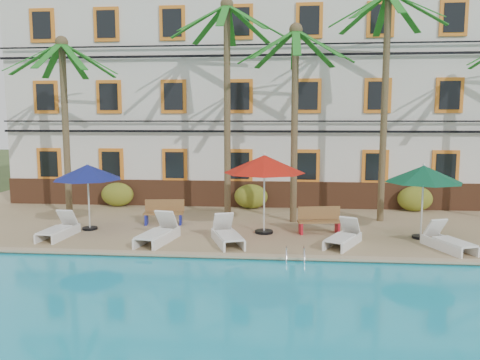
# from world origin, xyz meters

# --- Properties ---
(ground) EXTENTS (100.00, 100.00, 0.00)m
(ground) POSITION_xyz_m (0.00, 0.00, 0.00)
(ground) COLOR #384C23
(ground) RESTS_ON ground
(pool_deck) EXTENTS (30.00, 12.00, 0.25)m
(pool_deck) POSITION_xyz_m (0.00, 5.00, 0.12)
(pool_deck) COLOR tan
(pool_deck) RESTS_ON ground
(pool_coping) EXTENTS (30.00, 0.35, 0.06)m
(pool_coping) POSITION_xyz_m (0.00, -0.90, 0.28)
(pool_coping) COLOR tan
(pool_coping) RESTS_ON pool_deck
(hotel_building) EXTENTS (25.40, 6.44, 10.22)m
(hotel_building) POSITION_xyz_m (0.00, 9.98, 5.37)
(hotel_building) COLOR silver
(hotel_building) RESTS_ON pool_deck
(palm_a) EXTENTS (4.38, 4.38, 7.21)m
(palm_a) POSITION_xyz_m (-8.22, 4.00, 4.93)
(palm_a) COLOR brown
(palm_a) RESTS_ON pool_deck
(palm_b) EXTENTS (4.38, 4.38, 8.58)m
(palm_b) POSITION_xyz_m (-1.77, 4.35, 5.72)
(palm_b) COLOR brown
(palm_b) RESTS_ON pool_deck
(palm_c) EXTENTS (4.38, 4.38, 7.54)m
(palm_c) POSITION_xyz_m (0.85, 4.00, 5.12)
(palm_c) COLOR brown
(palm_c) RESTS_ON pool_deck
(palm_d) EXTENTS (4.38, 4.38, 8.92)m
(palm_d) POSITION_xyz_m (4.28, 4.48, 5.91)
(palm_d) COLOR brown
(palm_d) RESTS_ON pool_deck
(shrub_left) EXTENTS (1.50, 0.90, 1.10)m
(shrub_left) POSITION_xyz_m (-7.13, 6.60, 0.80)
(shrub_left) COLOR #2C5E1B
(shrub_left) RESTS_ON pool_deck
(shrub_mid) EXTENTS (1.50, 0.90, 1.10)m
(shrub_mid) POSITION_xyz_m (-0.97, 6.60, 0.80)
(shrub_mid) COLOR #2C5E1B
(shrub_mid) RESTS_ON pool_deck
(shrub_right) EXTENTS (1.50, 0.90, 1.10)m
(shrub_right) POSITION_xyz_m (6.18, 6.60, 0.80)
(shrub_right) COLOR #2C5E1B
(shrub_right) RESTS_ON pool_deck
(umbrella_blue) EXTENTS (2.45, 2.45, 2.45)m
(umbrella_blue) POSITION_xyz_m (-6.54, 2.03, 2.34)
(umbrella_blue) COLOR black
(umbrella_blue) RESTS_ON pool_deck
(umbrella_red) EXTENTS (2.84, 2.84, 2.83)m
(umbrella_red) POSITION_xyz_m (-0.21, 2.05, 2.67)
(umbrella_red) COLOR black
(umbrella_red) RESTS_ON pool_deck
(umbrella_green) EXTENTS (2.53, 2.53, 2.53)m
(umbrella_green) POSITION_xyz_m (5.07, 1.80, 2.41)
(umbrella_green) COLOR black
(umbrella_green) RESTS_ON pool_deck
(lounger_a) EXTENTS (0.77, 1.88, 0.87)m
(lounger_a) POSITION_xyz_m (-7.11, 0.82, 0.53)
(lounger_a) COLOR white
(lounger_a) RESTS_ON pool_deck
(lounger_b) EXTENTS (1.10, 2.14, 0.96)m
(lounger_b) POSITION_xyz_m (-3.59, 0.49, 0.56)
(lounger_b) COLOR white
(lounger_b) RESTS_ON pool_deck
(lounger_c) EXTENTS (1.32, 2.08, 0.93)m
(lounger_c) POSITION_xyz_m (-1.33, 0.51, 0.55)
(lounger_c) COLOR white
(lounger_c) RESTS_ON pool_deck
(lounger_d) EXTENTS (1.41, 1.91, 0.86)m
(lounger_d) POSITION_xyz_m (2.36, 0.61, 0.53)
(lounger_d) COLOR white
(lounger_d) RESTS_ON pool_deck
(lounger_e) EXTENTS (1.27, 1.95, 0.87)m
(lounger_e) POSITION_xyz_m (5.48, 0.43, 0.53)
(lounger_e) COLOR white
(lounger_e) RESTS_ON pool_deck
(bench_left) EXTENTS (1.55, 0.66, 0.93)m
(bench_left) POSITION_xyz_m (-4.08, 3.16, 0.72)
(bench_left) COLOR olive
(bench_left) RESTS_ON pool_deck
(bench_right) EXTENTS (1.56, 0.70, 0.93)m
(bench_right) POSITION_xyz_m (1.71, 2.22, 0.72)
(bench_right) COLOR olive
(bench_right) RESTS_ON pool_deck
(pool_ladder) EXTENTS (0.54, 0.74, 0.74)m
(pool_ladder) POSITION_xyz_m (0.80, -1.00, 0.25)
(pool_ladder) COLOR silver
(pool_ladder) RESTS_ON ground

